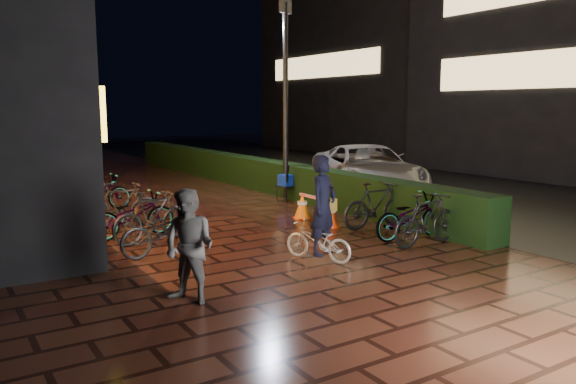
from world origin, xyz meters
TOP-DOWN VIEW (x-y plane):
  - ground at (0.00, 0.00)m, footprint 80.00×80.00m
  - asphalt_road at (9.00, 5.00)m, footprint 11.00×60.00m
  - hedge at (3.30, 8.00)m, footprint 0.70×20.00m
  - bystander_person at (-2.92, -1.62)m, footprint 0.92×0.99m
  - van at (5.57, 4.59)m, footprint 4.45×6.03m
  - far_buildings at (17.23, 9.61)m, footprint 9.08×31.00m
  - lamp_post_hedge at (2.94, 5.17)m, footprint 0.53×0.31m
  - lamp_post_sf at (-3.13, 9.77)m, footprint 0.54×0.20m
  - cyclist at (-0.12, -0.85)m, footprint 0.96×1.39m
  - traffic_barrier at (1.72, 1.90)m, footprint 0.41×1.57m
  - cart_assembly at (2.82, 4.91)m, footprint 0.67×0.70m
  - parked_bikes_storefront at (-2.29, 3.15)m, footprint 2.03×5.91m
  - parked_bikes_hedge at (2.41, -0.32)m, footprint 2.01×2.34m

SIDE VIEW (x-z plane):
  - ground at x=0.00m, z-range 0.00..0.00m
  - asphalt_road at x=9.00m, z-range 0.00..0.01m
  - traffic_barrier at x=1.72m, z-range 0.00..0.63m
  - parked_bikes_storefront at x=-2.29m, z-range -0.03..1.02m
  - hedge at x=3.30m, z-range 0.00..1.00m
  - parked_bikes_hedge at x=2.41m, z-range -0.02..1.04m
  - cart_assembly at x=2.82m, z-range 0.01..1.11m
  - cyclist at x=-0.12m, z-range -0.24..1.65m
  - van at x=5.57m, z-range 0.01..1.53m
  - bystander_person at x=-2.92m, z-range 0.00..1.61m
  - lamp_post_sf at x=-3.13m, z-range 0.28..5.92m
  - lamp_post_hedge at x=2.94m, z-range 0.29..5.99m
  - far_buildings at x=17.23m, z-range -0.53..13.47m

